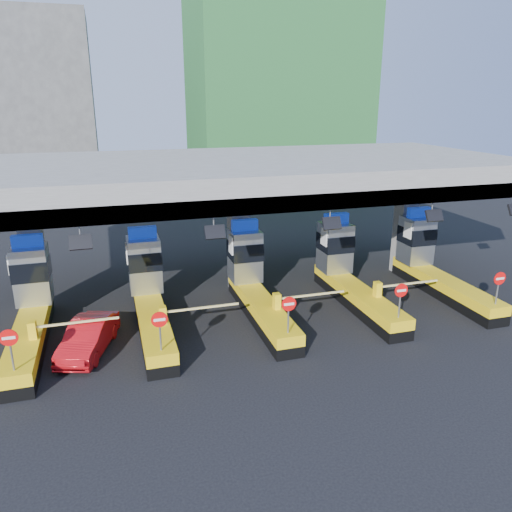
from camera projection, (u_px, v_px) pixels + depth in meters
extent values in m
plane|color=black|center=(255.00, 311.00, 24.34)|extent=(120.00, 120.00, 0.00)
cube|color=slate|center=(238.00, 174.00, 25.19)|extent=(28.00, 12.00, 1.50)
cube|color=#4C4C49|center=(274.00, 204.00, 20.11)|extent=(28.00, 0.60, 0.70)
cube|color=slate|center=(34.00, 257.00, 23.51)|extent=(1.00, 1.00, 5.50)
cube|color=slate|center=(239.00, 240.00, 26.25)|extent=(1.00, 1.00, 5.50)
cube|color=slate|center=(405.00, 227.00, 28.99)|extent=(1.00, 1.00, 5.50)
cylinder|color=slate|center=(80.00, 232.00, 18.24)|extent=(0.06, 0.06, 0.50)
cube|color=black|center=(81.00, 242.00, 18.16)|extent=(0.80, 0.38, 0.54)
cylinder|color=slate|center=(214.00, 222.00, 19.61)|extent=(0.06, 0.06, 0.50)
cube|color=black|center=(215.00, 232.00, 19.53)|extent=(0.80, 0.38, 0.54)
cylinder|color=slate|center=(330.00, 214.00, 20.97)|extent=(0.06, 0.06, 0.50)
cube|color=black|center=(332.00, 223.00, 20.90)|extent=(0.80, 0.38, 0.54)
cylinder|color=slate|center=(432.00, 207.00, 22.34)|extent=(0.06, 0.06, 0.50)
cube|color=black|center=(434.00, 216.00, 22.27)|extent=(0.80, 0.38, 0.54)
cube|color=black|center=(31.00, 343.00, 20.62)|extent=(1.20, 8.00, 0.50)
cube|color=#E5B70C|center=(29.00, 332.00, 20.46)|extent=(1.20, 8.00, 0.50)
cube|color=#9EA3A8|center=(32.00, 274.00, 22.55)|extent=(1.50, 1.50, 2.60)
cube|color=black|center=(31.00, 268.00, 22.44)|extent=(1.56, 1.56, 0.90)
cube|color=#0C2DBF|center=(27.00, 241.00, 22.07)|extent=(1.30, 0.35, 0.55)
cube|color=white|center=(9.00, 263.00, 21.85)|extent=(0.06, 0.70, 0.90)
cylinder|color=slate|center=(12.00, 353.00, 16.91)|extent=(0.07, 0.07, 1.30)
cylinder|color=red|center=(9.00, 338.00, 16.70)|extent=(0.60, 0.04, 0.60)
cube|color=white|center=(9.00, 338.00, 16.67)|extent=(0.42, 0.02, 0.10)
cube|color=#E5B70C|center=(33.00, 330.00, 19.28)|extent=(0.30, 0.35, 0.70)
cube|color=white|center=(77.00, 322.00, 19.71)|extent=(3.20, 0.08, 0.08)
cube|color=black|center=(153.00, 328.00, 21.99)|extent=(1.20, 8.00, 0.50)
cube|color=#E5B70C|center=(152.00, 317.00, 21.83)|extent=(1.20, 8.00, 0.50)
cube|color=#9EA3A8|center=(145.00, 264.00, 23.92)|extent=(1.50, 1.50, 2.60)
cube|color=black|center=(144.00, 258.00, 23.81)|extent=(1.56, 1.56, 0.90)
cube|color=#0C2DBF|center=(142.00, 232.00, 23.44)|extent=(1.30, 0.35, 0.55)
cube|color=white|center=(127.00, 254.00, 23.22)|extent=(0.06, 0.70, 0.90)
cylinder|color=slate|center=(160.00, 334.00, 18.28)|extent=(0.07, 0.07, 1.30)
cylinder|color=red|center=(159.00, 320.00, 18.07)|extent=(0.60, 0.04, 0.60)
cube|color=white|center=(159.00, 320.00, 18.04)|extent=(0.42, 0.02, 0.10)
cube|color=#E5B70C|center=(163.00, 315.00, 20.65)|extent=(0.30, 0.35, 0.70)
cube|color=white|center=(202.00, 308.00, 21.08)|extent=(3.20, 0.08, 0.08)
cube|color=black|center=(261.00, 314.00, 23.36)|extent=(1.20, 8.00, 0.50)
cube|color=#E5B70C|center=(261.00, 304.00, 23.20)|extent=(1.20, 8.00, 0.50)
cube|color=#9EA3A8|center=(245.00, 255.00, 25.29)|extent=(1.50, 1.50, 2.60)
cube|color=black|center=(245.00, 250.00, 25.18)|extent=(1.56, 1.56, 0.90)
cube|color=#0C2DBF|center=(245.00, 225.00, 24.81)|extent=(1.30, 0.35, 0.55)
cube|color=white|center=(231.00, 245.00, 24.59)|extent=(0.06, 0.70, 0.90)
cylinder|color=slate|center=(288.00, 318.00, 19.65)|extent=(0.07, 0.07, 1.30)
cylinder|color=red|center=(289.00, 304.00, 19.44)|extent=(0.60, 0.04, 0.60)
cube|color=white|center=(289.00, 304.00, 19.41)|extent=(0.42, 0.02, 0.10)
cube|color=#E5B70C|center=(277.00, 301.00, 22.02)|extent=(0.30, 0.35, 0.70)
cube|color=white|center=(311.00, 295.00, 22.44)|extent=(3.20, 0.08, 0.08)
cube|color=black|center=(357.00, 302.00, 24.73)|extent=(1.20, 8.00, 0.50)
cube|color=#E5B70C|center=(358.00, 293.00, 24.57)|extent=(1.20, 8.00, 0.50)
cube|color=#9EA3A8|center=(335.00, 247.00, 26.66)|extent=(1.50, 1.50, 2.60)
cube|color=black|center=(335.00, 242.00, 26.55)|extent=(1.56, 1.56, 0.90)
cube|color=#0C2DBF|center=(336.00, 218.00, 26.18)|extent=(1.30, 0.35, 0.55)
cube|color=white|center=(324.00, 237.00, 25.96)|extent=(0.06, 0.70, 0.90)
cylinder|color=slate|center=(400.00, 303.00, 21.02)|extent=(0.07, 0.07, 1.30)
cylinder|color=red|center=(401.00, 290.00, 20.81)|extent=(0.60, 0.04, 0.60)
cube|color=white|center=(402.00, 291.00, 20.78)|extent=(0.42, 0.02, 0.10)
cube|color=#E5B70C|center=(377.00, 289.00, 23.39)|extent=(0.30, 0.35, 0.70)
cube|color=white|center=(408.00, 284.00, 23.81)|extent=(3.20, 0.08, 0.08)
cube|color=black|center=(443.00, 291.00, 26.09)|extent=(1.20, 8.00, 0.50)
cube|color=#E5B70C|center=(444.00, 282.00, 25.94)|extent=(1.20, 8.00, 0.50)
cube|color=#9EA3A8|center=(416.00, 240.00, 28.03)|extent=(1.50, 1.50, 2.60)
cube|color=black|center=(417.00, 235.00, 27.92)|extent=(1.56, 1.56, 0.90)
cube|color=#0C2DBF|center=(419.00, 212.00, 27.55)|extent=(1.30, 0.35, 0.55)
cube|color=white|center=(408.00, 230.00, 27.33)|extent=(0.06, 0.70, 0.90)
cylinder|color=slate|center=(497.00, 291.00, 22.38)|extent=(0.07, 0.07, 1.30)
cylinder|color=red|center=(500.00, 278.00, 22.18)|extent=(0.60, 0.04, 0.60)
cube|color=white|center=(500.00, 279.00, 22.15)|extent=(0.42, 0.02, 0.10)
cube|color=#E5B70C|center=(467.00, 279.00, 24.76)|extent=(0.30, 0.35, 0.70)
cube|color=white|center=(495.00, 273.00, 25.18)|extent=(3.20, 0.08, 0.08)
cube|color=#1E5926|center=(277.00, 57.00, 52.60)|extent=(18.00, 12.00, 28.00)
cube|color=#4C4C49|center=(22.00, 107.00, 50.65)|extent=(14.00, 10.00, 18.00)
imported|color=#B10D13|center=(88.00, 337.00, 20.20)|extent=(2.61, 4.29, 1.33)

